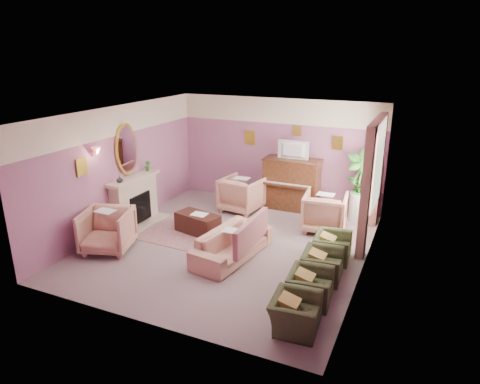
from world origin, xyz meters
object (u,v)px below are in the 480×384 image
at_px(floral_armchair_left, 242,192).
at_px(piano, 292,185).
at_px(television, 292,149).
at_px(olive_chair_a, 295,308).
at_px(floral_armchair_right, 325,210).
at_px(side_table, 360,207).
at_px(coffee_table, 198,223).
at_px(olive_chair_d, 332,243).
at_px(olive_chair_b, 310,282).
at_px(sofa, 233,238).
at_px(olive_chair_c, 322,260).
at_px(floral_armchair_front, 107,228).

bearing_deg(floral_armchair_left, piano, 31.46).
distance_m(television, olive_chair_a, 5.24).
bearing_deg(floral_armchair_right, side_table, 55.81).
distance_m(television, coffee_table, 3.07).
distance_m(olive_chair_a, olive_chair_d, 2.46).
bearing_deg(olive_chair_d, olive_chair_b, -90.00).
distance_m(television, side_table, 2.17).
distance_m(sofa, floral_armchair_left, 2.62).
bearing_deg(television, olive_chair_d, -55.49).
relative_size(piano, olive_chair_b, 1.77).
bearing_deg(side_table, television, 177.59).
bearing_deg(piano, olive_chair_c, -63.33).
height_order(floral_armchair_right, olive_chair_c, floral_armchair_right).
height_order(floral_armchair_front, olive_chair_c, floral_armchair_front).
height_order(television, floral_armchair_right, television).
xyz_separation_m(floral_armchair_left, olive_chair_a, (2.73, -4.19, -0.15)).
relative_size(coffee_table, floral_armchair_front, 1.02).
height_order(coffee_table, side_table, side_table).
height_order(piano, olive_chair_a, piano).
distance_m(piano, coffee_table, 2.82).
xyz_separation_m(sofa, floral_armchair_right, (1.35, 2.07, 0.09)).
height_order(coffee_table, floral_armchair_front, floral_armchair_front).
bearing_deg(olive_chair_c, piano, 116.67).
xyz_separation_m(television, side_table, (1.78, -0.07, -1.25)).
relative_size(sofa, floral_armchair_right, 2.02).
distance_m(sofa, floral_armchair_front, 2.59).
xyz_separation_m(floral_armchair_front, olive_chair_a, (4.30, -0.94, -0.15)).
relative_size(floral_armchair_right, olive_chair_b, 1.23).
relative_size(floral_armchair_front, olive_chair_c, 1.23).
height_order(sofa, olive_chair_a, sofa).
distance_m(piano, floral_armchair_left, 1.31).
relative_size(olive_chair_c, side_table, 1.13).
bearing_deg(floral_armchair_front, sofa, 17.72).
xyz_separation_m(floral_armchair_left, floral_armchair_front, (-1.57, -3.25, 0.00)).
distance_m(television, floral_armchair_right, 1.89).
relative_size(television, side_table, 1.14).
bearing_deg(olive_chair_c, floral_armchair_right, 102.67).
distance_m(floral_armchair_right, olive_chair_b, 3.02).
bearing_deg(side_table, coffee_table, -144.95).
bearing_deg(olive_chair_b, television, 112.07).
distance_m(piano, sofa, 3.16).
xyz_separation_m(television, floral_armchair_left, (-1.11, -0.63, -1.11)).
relative_size(sofa, floral_armchair_left, 2.02).
distance_m(piano, olive_chair_c, 3.63).
distance_m(floral_armchair_left, side_table, 2.94).
bearing_deg(coffee_table, olive_chair_a, -39.09).
height_order(piano, olive_chair_c, piano).
relative_size(television, olive_chair_a, 1.01).
relative_size(olive_chair_c, olive_chair_d, 1.00).
height_order(sofa, floral_armchair_left, floral_armchair_left).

